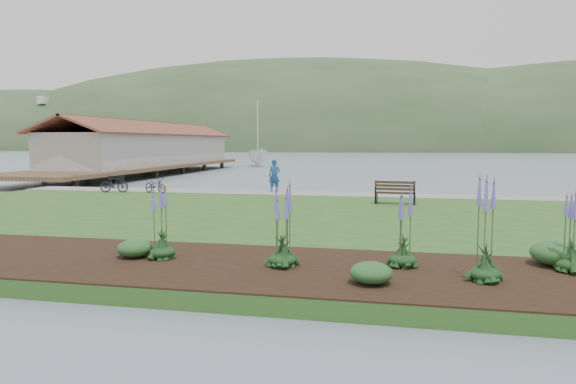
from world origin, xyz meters
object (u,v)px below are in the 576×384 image
at_px(park_bench, 395,192).
at_px(sailboat, 258,166).
at_px(bicycle_a, 155,185).
at_px(person, 274,173).

xyz_separation_m(park_bench, sailboat, (-18.19, 42.27, -0.96)).
bearing_deg(bicycle_a, park_bench, -75.62).
xyz_separation_m(person, bicycle_a, (-6.42, -1.99, -0.66)).
height_order(person, sailboat, sailboat).
height_order(park_bench, person, person).
relative_size(bicycle_a, sailboat, 0.06).
distance_m(bicycle_a, sailboat, 40.21).
xyz_separation_m(bicycle_a, sailboat, (-4.96, 39.90, -0.84)).
height_order(person, bicycle_a, person).
height_order(park_bench, sailboat, sailboat).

